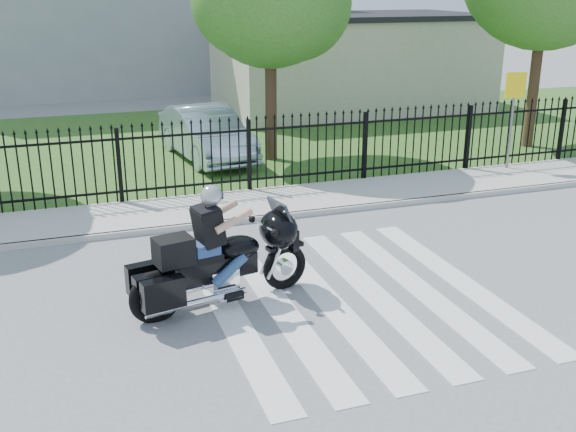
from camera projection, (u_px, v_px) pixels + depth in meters
name	position (u px, v px, depth m)	size (l,w,h in m)	color
ground	(351.00, 297.00, 10.83)	(120.00, 120.00, 0.00)	slate
crosswalk	(351.00, 297.00, 10.83)	(5.00, 5.50, 0.01)	silver
sidewalk	(262.00, 203.00, 15.29)	(40.00, 2.00, 0.12)	#ADAAA3
curb	(275.00, 217.00, 14.39)	(40.00, 0.12, 0.12)	#ADAAA3
grass_strip	(199.00, 141.00, 21.56)	(40.00, 12.00, 0.02)	#2C501B
iron_fence	(249.00, 157.00, 15.91)	(26.00, 0.04, 1.80)	black
building_low	(350.00, 65.00, 26.72)	(10.00, 6.00, 3.50)	beige
building_low_roof	(351.00, 16.00, 26.11)	(10.20, 6.20, 0.20)	black
motorcycle_rider	(217.00, 256.00, 10.34)	(3.00, 1.40, 2.01)	black
parked_car	(206.00, 133.00, 19.17)	(1.55, 4.46, 1.47)	#9DAFC5
traffic_sign	(514.00, 100.00, 17.46)	(0.55, 0.15, 2.53)	slate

